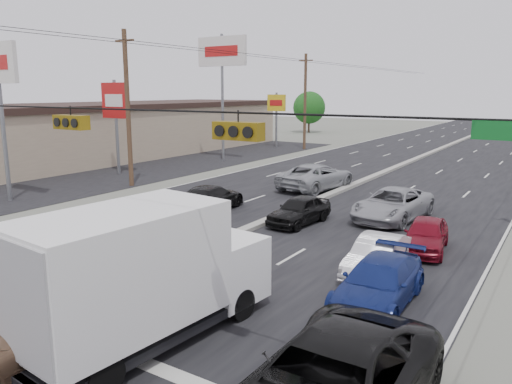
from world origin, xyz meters
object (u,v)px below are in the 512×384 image
tree_left_far (309,108)px  queue_car_c (393,205)px  utility_pole_left_b (128,108)px  queue_car_b (377,256)px  red_sedan (191,257)px  oncoming_near (210,198)px  pole_sign_far (276,107)px  queue_car_a (299,210)px  tan_sedan (29,330)px  utility_pole_left_c (305,101)px  pole_sign_billboard (222,59)px  box_truck (145,274)px  queue_car_d (379,283)px  oncoming_far (317,177)px  pole_sign_mid (115,106)px  queue_car_e (426,235)px

tree_left_far → queue_car_c: 51.99m
utility_pole_left_b → queue_car_b: utility_pole_left_b is taller
red_sedan → oncoming_near: bearing=120.3°
pole_sign_far → queue_car_a: bearing=-57.8°
utility_pole_left_b → tan_sedan: utility_pole_left_b is taller
utility_pole_left_c → pole_sign_billboard: 12.73m
box_truck → queue_car_c: (1.37, 15.28, -1.04)m
queue_car_d → pole_sign_billboard: bearing=133.5°
box_truck → red_sedan: 4.83m
pole_sign_far → oncoming_far: pole_sign_far is taller
queue_car_a → tan_sedan: bearing=-83.2°
tan_sedan → queue_car_c: size_ratio=1.04×
box_truck → queue_car_d: (4.13, 5.29, -1.13)m
queue_car_a → oncoming_far: (-3.03, 8.13, 0.16)m
utility_pole_left_c → oncoming_far: utility_pole_left_c is taller
tree_left_far → tan_sedan: size_ratio=1.08×
queue_car_d → queue_car_b: bearing=109.1°
utility_pole_left_b → queue_car_c: size_ratio=1.84×
utility_pole_left_c → oncoming_far: size_ratio=1.68×
pole_sign_billboard → red_sedan: 29.54m
queue_car_c → oncoming_near: (-8.55, -3.43, -0.06)m
utility_pole_left_b → oncoming_far: utility_pole_left_b is taller
queue_car_b → pole_sign_mid: bearing=156.0°
pole_sign_mid → red_sedan: size_ratio=1.77×
oncoming_near → oncoming_far: oncoming_far is taller
tan_sedan → oncoming_near: tan_sedan is taller
utility_pole_left_c → box_truck: utility_pole_left_c is taller
pole_sign_billboard → queue_car_d: (22.11, -22.41, -8.19)m
tree_left_far → pole_sign_far: bearing=-73.3°
pole_sign_mid → oncoming_near: pole_sign_mid is taller
queue_car_e → box_truck: bearing=-117.3°
red_sedan → queue_car_d: bearing=6.6°
queue_car_b → oncoming_near: bearing=157.2°
pole_sign_billboard → red_sedan: bearing=-55.9°
tree_left_far → queue_car_d: (29.61, -54.41, -3.04)m
utility_pole_left_b → oncoming_far: bearing=27.0°
utility_pole_left_b → oncoming_near: size_ratio=2.09×
utility_pole_left_b → queue_car_a: (13.90, -2.59, -4.44)m
pole_sign_mid → queue_car_b: (23.70, -9.93, -4.48)m
pole_sign_far → box_truck: size_ratio=0.84×
pole_sign_mid → tree_left_far: size_ratio=1.14×
queue_car_d → queue_car_a: bearing=131.2°
pole_sign_far → queue_car_d: pole_sign_far is taller
utility_pole_left_b → pole_sign_far: bearing=98.0°
utility_pole_left_b → pole_sign_mid: 5.41m
oncoming_far → queue_car_a: bearing=118.3°
red_sedan → pole_sign_mid: bearing=140.4°
queue_car_e → queue_car_b: bearing=-110.5°
utility_pole_left_c → queue_car_c: size_ratio=1.84×
utility_pole_left_b → queue_car_c: 17.90m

